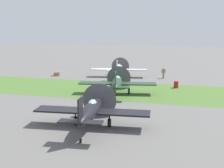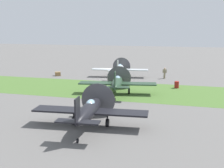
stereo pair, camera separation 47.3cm
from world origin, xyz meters
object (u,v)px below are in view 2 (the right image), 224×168
at_px(airplane_lead, 120,69).
at_px(supply_crate, 58,74).
at_px(ground_crew_chief, 165,73).
at_px(fuel_drum, 177,85).
at_px(airplane_trail, 89,110).
at_px(airplane_wingman, 117,83).

relative_size(airplane_lead, supply_crate, 10.30).
height_order(ground_crew_chief, supply_crate, ground_crew_chief).
bearing_deg(fuel_drum, airplane_trail, -109.30).
bearing_deg(fuel_drum, airplane_wingman, -141.02).
distance_m(airplane_lead, airplane_trail, 23.87).
bearing_deg(supply_crate, airplane_wingman, -38.75).
height_order(airplane_lead, ground_crew_chief, airplane_lead).
relative_size(airplane_trail, supply_crate, 10.62).
bearing_deg(fuel_drum, supply_crate, 166.08).
bearing_deg(airplane_lead, airplane_wingman, -85.76).
distance_m(airplane_trail, supply_crate, 26.28).
xyz_separation_m(airplane_lead, ground_crew_chief, (7.15, 0.75, -0.46)).
bearing_deg(airplane_trail, airplane_wingman, 88.13).
distance_m(airplane_lead, supply_crate, 10.58).
bearing_deg(ground_crew_chief, supply_crate, -176.70).
distance_m(airplane_lead, fuel_drum, 11.25).
bearing_deg(airplane_lead, airplane_trail, -90.24).
xyz_separation_m(airplane_trail, fuel_drum, (6.12, 17.49, -0.97)).
distance_m(ground_crew_chief, supply_crate, 17.73).
distance_m(airplane_wingman, supply_crate, 16.71).
distance_m(airplane_wingman, ground_crew_chief, 13.27).
xyz_separation_m(airplane_wingman, ground_crew_chief, (4.60, 12.44, -0.51)).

